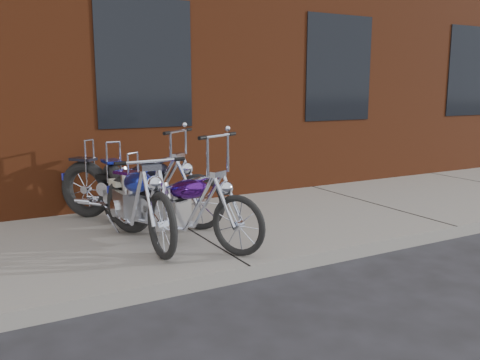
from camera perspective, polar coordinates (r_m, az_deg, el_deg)
ground at (r=5.07m, az=1.16°, el=-11.26°), size 120.00×120.00×0.00m
sidewalk at (r=6.32m, az=-5.69°, el=-6.19°), size 22.00×3.00×0.15m
chopper_purple at (r=5.70m, az=-7.23°, el=-3.08°), size 1.14×2.02×1.25m
chopper_blue at (r=5.99m, az=-11.96°, el=-2.25°), size 0.59×2.41×1.05m
chopper_third at (r=6.61m, az=-11.65°, el=-1.07°), size 1.62×1.91×1.22m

